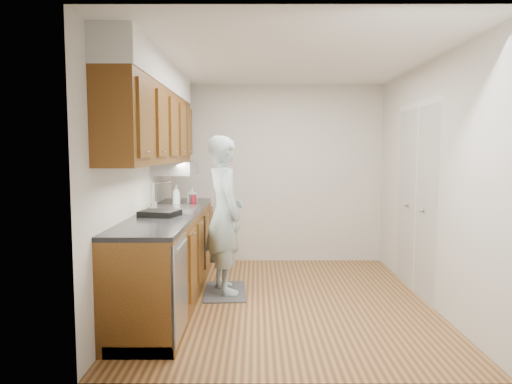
# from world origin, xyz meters

# --- Properties ---
(floor) EXTENTS (3.50, 3.50, 0.00)m
(floor) POSITION_xyz_m (0.00, 0.00, 0.00)
(floor) COLOR #9F753C
(floor) RESTS_ON ground
(ceiling) EXTENTS (3.50, 3.50, 0.00)m
(ceiling) POSITION_xyz_m (0.00, 0.00, 2.50)
(ceiling) COLOR white
(ceiling) RESTS_ON wall_left
(wall_left) EXTENTS (0.02, 3.50, 2.50)m
(wall_left) POSITION_xyz_m (-1.50, 0.00, 1.25)
(wall_left) COLOR silver
(wall_left) RESTS_ON floor
(wall_right) EXTENTS (0.02, 3.50, 2.50)m
(wall_right) POSITION_xyz_m (1.50, 0.00, 1.25)
(wall_right) COLOR silver
(wall_right) RESTS_ON floor
(wall_back) EXTENTS (3.00, 0.02, 2.50)m
(wall_back) POSITION_xyz_m (0.00, 1.75, 1.25)
(wall_back) COLOR silver
(wall_back) RESTS_ON floor
(counter) EXTENTS (0.64, 2.80, 1.30)m
(counter) POSITION_xyz_m (-1.20, -0.00, 0.49)
(counter) COLOR brown
(counter) RESTS_ON floor
(upper_cabinets) EXTENTS (0.47, 2.80, 1.21)m
(upper_cabinets) POSITION_xyz_m (-1.33, 0.05, 1.95)
(upper_cabinets) COLOR brown
(upper_cabinets) RESTS_ON wall_left
(closet_door) EXTENTS (0.02, 1.22, 2.05)m
(closet_door) POSITION_xyz_m (1.49, 0.30, 1.02)
(closet_door) COLOR silver
(closet_door) RESTS_ON wall_right
(floor_mat) EXTENTS (0.49, 0.79, 0.01)m
(floor_mat) POSITION_xyz_m (-0.63, 0.26, 0.01)
(floor_mat) COLOR #555558
(floor_mat) RESTS_ON floor
(person) EXTENTS (0.68, 0.81, 1.96)m
(person) POSITION_xyz_m (-0.63, 0.26, 0.99)
(person) COLOR #A5C3C9
(person) RESTS_ON floor_mat
(soap_bottle_a) EXTENTS (0.13, 0.13, 0.24)m
(soap_bottle_a) POSITION_xyz_m (-1.22, 0.58, 1.06)
(soap_bottle_a) COLOR silver
(soap_bottle_a) RESTS_ON counter
(soap_bottle_b) EXTENTS (0.11, 0.11, 0.20)m
(soap_bottle_b) POSITION_xyz_m (-1.07, 0.84, 1.04)
(soap_bottle_b) COLOR silver
(soap_bottle_b) RESTS_ON counter
(soap_bottle_c) EXTENTS (0.17, 0.17, 0.16)m
(soap_bottle_c) POSITION_xyz_m (-1.28, 0.92, 1.02)
(soap_bottle_c) COLOR silver
(soap_bottle_c) RESTS_ON counter
(soda_can) EXTENTS (0.09, 0.09, 0.12)m
(soda_can) POSITION_xyz_m (-1.03, 0.66, 1.00)
(soda_can) COLOR maroon
(soda_can) RESTS_ON counter
(steel_can) EXTENTS (0.08, 0.08, 0.12)m
(steel_can) POSITION_xyz_m (-1.07, 0.81, 1.00)
(steel_can) COLOR #A5A5AA
(steel_can) RESTS_ON counter
(dish_rack) EXTENTS (0.41, 0.37, 0.06)m
(dish_rack) POSITION_xyz_m (-1.23, -0.28, 0.97)
(dish_rack) COLOR black
(dish_rack) RESTS_ON counter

